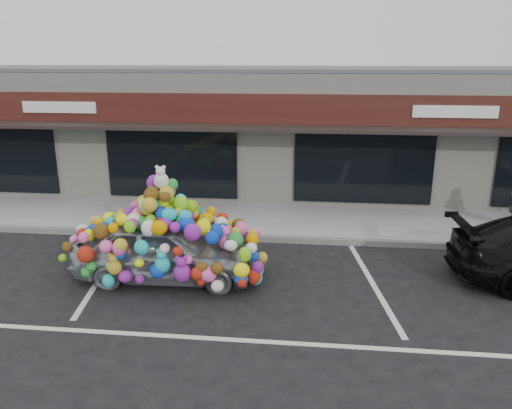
# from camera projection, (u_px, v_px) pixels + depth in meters

# --- Properties ---
(ground) EXTENTS (90.00, 90.00, 0.00)m
(ground) POSITION_uv_depth(u_px,v_px,m) (242.00, 282.00, 10.79)
(ground) COLOR black
(ground) RESTS_ON ground
(shop_building) EXTENTS (24.00, 7.20, 4.31)m
(shop_building) POSITION_uv_depth(u_px,v_px,m) (273.00, 128.00, 18.21)
(shop_building) COLOR silver
(shop_building) RESTS_ON ground
(sidewalk) EXTENTS (26.00, 3.00, 0.15)m
(sidewalk) POSITION_uv_depth(u_px,v_px,m) (261.00, 220.00, 14.58)
(sidewalk) COLOR gray
(sidewalk) RESTS_ON ground
(kerb) EXTENTS (26.00, 0.18, 0.16)m
(kerb) POSITION_uv_depth(u_px,v_px,m) (255.00, 238.00, 13.15)
(kerb) COLOR slate
(kerb) RESTS_ON ground
(parking_stripe_left) EXTENTS (0.73, 4.37, 0.01)m
(parking_stripe_left) POSITION_uv_depth(u_px,v_px,m) (104.00, 271.00, 11.32)
(parking_stripe_left) COLOR silver
(parking_stripe_left) RESTS_ON ground
(parking_stripe_mid) EXTENTS (0.73, 4.37, 0.01)m
(parking_stripe_mid) POSITION_uv_depth(u_px,v_px,m) (373.00, 284.00, 10.69)
(parking_stripe_mid) COLOR silver
(parking_stripe_mid) RESTS_ON ground
(lane_line) EXTENTS (14.00, 0.12, 0.01)m
(lane_line) POSITION_uv_depth(u_px,v_px,m) (342.00, 346.00, 8.39)
(lane_line) COLOR silver
(lane_line) RESTS_ON ground
(toy_car) EXTENTS (2.87, 4.25, 2.45)m
(toy_car) POSITION_uv_depth(u_px,v_px,m) (165.00, 243.00, 10.75)
(toy_car) COLOR gray
(toy_car) RESTS_ON ground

